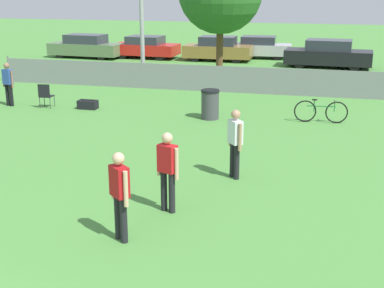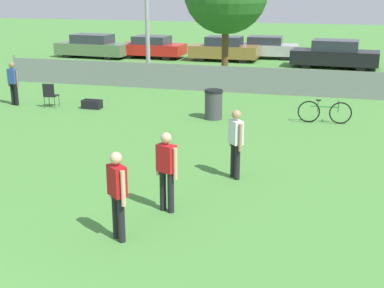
{
  "view_description": "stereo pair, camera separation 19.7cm",
  "coord_description": "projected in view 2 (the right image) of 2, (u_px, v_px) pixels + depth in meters",
  "views": [
    {
      "loc": [
        5.01,
        -3.82,
        4.38
      ],
      "look_at": [
        2.29,
        6.92,
        1.05
      ],
      "focal_mm": 50.0,
      "sensor_mm": 36.0,
      "label": 1
    },
    {
      "loc": [
        5.2,
        -3.77,
        4.38
      ],
      "look_at": [
        2.29,
        6.92,
        1.05
      ],
      "focal_mm": 50.0,
      "sensor_mm": 36.0,
      "label": 2
    }
  ],
  "objects": [
    {
      "name": "parked_car_olive",
      "position": [
        93.0,
        46.0,
        32.91
      ],
      "size": [
        4.62,
        1.99,
        1.41
      ],
      "rotation": [
        0.0,
        0.0,
        -0.07
      ],
      "color": "black",
      "rests_on": "ground_plane"
    },
    {
      "name": "player_thrower_red",
      "position": [
        117.0,
        190.0,
        9.27
      ],
      "size": [
        0.42,
        0.4,
        1.64
      ],
      "rotation": [
        0.0,
        0.0,
        -0.7
      ],
      "color": "black",
      "rests_on": "ground_plane"
    },
    {
      "name": "player_receiver_white",
      "position": [
        236.0,
        140.0,
        12.29
      ],
      "size": [
        0.4,
        0.43,
        1.64
      ],
      "rotation": [
        0.0,
        0.0,
        -0.9
      ],
      "color": "black",
      "rests_on": "ground_plane"
    },
    {
      "name": "fence_backline",
      "position": [
        209.0,
        78.0,
        22.52
      ],
      "size": [
        18.62,
        0.07,
        1.21
      ],
      "color": "gray",
      "rests_on": "ground_plane"
    },
    {
      "name": "player_defender_red",
      "position": [
        166.0,
        167.0,
        10.46
      ],
      "size": [
        0.49,
        0.34,
        1.64
      ],
      "rotation": [
        0.0,
        0.0,
        -0.37
      ],
      "color": "black",
      "rests_on": "ground_plane"
    },
    {
      "name": "parked_car_tan",
      "position": [
        224.0,
        49.0,
        31.41
      ],
      "size": [
        4.0,
        1.68,
        1.43
      ],
      "rotation": [
        0.0,
        0.0,
        0.01
      ],
      "color": "black",
      "rests_on": "ground_plane"
    },
    {
      "name": "gear_bag_sideline",
      "position": [
        92.0,
        104.0,
        19.52
      ],
      "size": [
        0.7,
        0.38,
        0.34
      ],
      "color": "black",
      "rests_on": "ground_plane"
    },
    {
      "name": "parked_car_red",
      "position": [
        152.0,
        47.0,
        32.69
      ],
      "size": [
        4.06,
        2.03,
        1.34
      ],
      "rotation": [
        0.0,
        0.0,
        -0.05
      ],
      "color": "black",
      "rests_on": "ground_plane"
    },
    {
      "name": "parked_car_dark",
      "position": [
        335.0,
        54.0,
        28.82
      ],
      "size": [
        4.7,
        2.08,
        1.49
      ],
      "rotation": [
        0.0,
        0.0,
        -0.06
      ],
      "color": "black",
      "rests_on": "ground_plane"
    },
    {
      "name": "trash_bin",
      "position": [
        214.0,
        104.0,
        17.91
      ],
      "size": [
        0.62,
        0.62,
        0.99
      ],
      "color": "#3F3F44",
      "rests_on": "ground_plane"
    },
    {
      "name": "folding_chair_sideline",
      "position": [
        50.0,
        94.0,
        19.6
      ],
      "size": [
        0.48,
        0.48,
        0.89
      ],
      "rotation": [
        0.0,
        0.0,
        3.23
      ],
      "color": "#333338",
      "rests_on": "ground_plane"
    },
    {
      "name": "spectator_in_blue",
      "position": [
        13.0,
        81.0,
        19.83
      ],
      "size": [
        0.5,
        0.29,
        1.61
      ],
      "rotation": [
        0.0,
        0.0,
        2.92
      ],
      "color": "black",
      "rests_on": "ground_plane"
    },
    {
      "name": "parked_car_silver",
      "position": [
        265.0,
        47.0,
        32.58
      ],
      "size": [
        3.98,
        1.85,
        1.32
      ],
      "rotation": [
        0.0,
        0.0,
        0.03
      ],
      "color": "black",
      "rests_on": "ground_plane"
    },
    {
      "name": "bicycle_sideline",
      "position": [
        325.0,
        112.0,
        17.39
      ],
      "size": [
        1.73,
        0.44,
        0.78
      ],
      "rotation": [
        0.0,
        0.0,
        0.07
      ],
      "color": "black",
      "rests_on": "ground_plane"
    }
  ]
}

